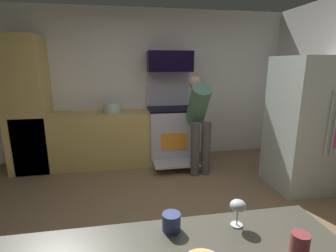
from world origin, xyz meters
TOP-DOWN VIEW (x-y plane):
  - ground_plane at (0.00, 0.00)m, footprint 5.20×4.80m
  - wall_back at (0.00, 2.34)m, footprint 5.20×0.12m
  - lower_cabinet_run at (-0.90, 1.98)m, footprint 2.40×0.60m
  - cabinet_column at (-1.90, 1.98)m, footprint 0.60×0.60m
  - oven_range at (0.37, 1.97)m, footprint 0.76×1.00m
  - microwave at (0.37, 2.06)m, footprint 0.74×0.38m
  - refrigerator at (2.03, 0.70)m, footprint 0.89×0.78m
  - person_cook at (0.71, 1.43)m, footprint 0.31×0.63m
  - wine_glass_far at (0.12, -1.21)m, footprint 0.08×0.08m
  - mug_coffee at (0.29, -1.45)m, footprint 0.08×0.08m
  - mug_tea at (-0.21, -1.19)m, footprint 0.09×0.09m
  - stock_pot at (-0.61, 1.98)m, footprint 0.29×0.29m

SIDE VIEW (x-z plane):
  - ground_plane at x=0.00m, z-range -0.02..0.00m
  - lower_cabinet_run at x=-0.90m, z-range 0.00..0.90m
  - oven_range at x=0.37m, z-range -0.27..1.29m
  - person_cook at x=0.71m, z-range 0.14..1.64m
  - refrigerator at x=2.03m, z-range 0.00..1.79m
  - mug_tea at x=-0.21m, z-range 0.90..0.99m
  - mug_coffee at x=0.29m, z-range 0.90..1.00m
  - stock_pot at x=-0.61m, z-range 0.90..1.07m
  - wine_glass_far at x=0.12m, z-range 0.93..1.07m
  - cabinet_column at x=-1.90m, z-range 0.00..2.10m
  - wall_back at x=0.00m, z-range 0.00..2.60m
  - microwave at x=0.37m, z-range 1.56..1.90m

